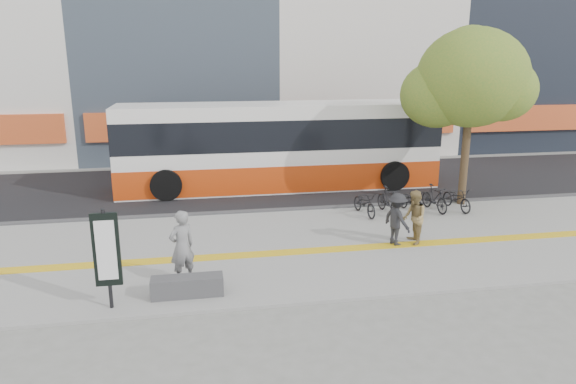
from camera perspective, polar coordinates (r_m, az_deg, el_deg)
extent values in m
plane|color=slate|center=(13.37, 0.38, -8.58)|extent=(120.00, 120.00, 0.00)
cube|color=gray|center=(14.72, -0.69, -6.16)|extent=(40.00, 7.00, 0.08)
cube|color=gold|center=(14.24, -0.36, -6.70)|extent=(40.00, 0.45, 0.01)
cube|color=black|center=(21.83, -3.94, 0.74)|extent=(40.00, 8.00, 0.06)
cube|color=#37373A|center=(17.99, -2.53, -2.16)|extent=(40.00, 0.25, 0.14)
cube|color=#D65325|center=(26.67, -0.91, 7.62)|extent=(19.00, 0.50, 1.40)
cube|color=#37373A|center=(11.96, -11.07, -10.18)|extent=(1.60, 0.45, 0.45)
cylinder|color=black|center=(11.50, -19.35, -7.06)|extent=(0.08, 0.08, 2.20)
cube|color=black|center=(11.43, -19.44, -6.03)|extent=(0.55, 0.08, 1.60)
cube|color=white|center=(11.38, -19.48, -6.12)|extent=(0.40, 0.02, 1.30)
cylinder|color=#3E2C1C|center=(19.58, 18.94, 3.30)|extent=(0.28, 0.28, 3.20)
ellipsoid|color=#497527|center=(19.26, 19.67, 11.83)|extent=(3.80, 3.80, 3.42)
ellipsoid|color=#497527|center=(19.27, 16.15, 10.31)|extent=(2.60, 2.60, 2.34)
ellipsoid|color=#497527|center=(19.40, 22.50, 10.41)|extent=(2.40, 2.40, 2.16)
ellipsoid|color=#497527|center=(20.10, 19.49, 14.22)|extent=(2.20, 2.20, 1.98)
cube|color=silver|center=(21.13, -1.02, 5.13)|extent=(12.85, 2.68, 3.43)
cube|color=#BF390D|center=(21.34, -1.00, 2.15)|extent=(12.88, 2.70, 1.07)
cube|color=black|center=(21.04, -1.02, 6.72)|extent=(12.88, 2.70, 1.18)
cylinder|color=black|center=(19.82, -13.32, 0.77)|extent=(1.18, 0.37, 1.18)
cylinder|color=black|center=(22.43, -12.99, 2.39)|extent=(1.18, 0.37, 1.18)
cylinder|color=black|center=(21.27, 11.65, 1.80)|extent=(1.18, 0.37, 1.18)
cylinder|color=black|center=(23.71, 9.28, 3.23)|extent=(1.18, 0.37, 1.18)
imported|color=black|center=(17.65, 8.48, -1.21)|extent=(0.76, 1.63, 0.82)
imported|color=black|center=(17.92, 11.04, -0.93)|extent=(0.64, 1.57, 0.91)
imported|color=black|center=(18.25, 13.51, -0.94)|extent=(0.76, 1.63, 0.82)
imported|color=black|center=(18.59, 15.90, -0.67)|extent=(0.64, 1.57, 0.91)
imported|color=black|center=(18.98, 18.18, -0.67)|extent=(0.76, 1.63, 0.82)
imported|color=black|center=(12.42, -11.66, -5.95)|extent=(0.77, 0.69, 1.77)
imported|color=olive|center=(15.12, 13.78, -2.76)|extent=(0.68, 0.82, 1.55)
imported|color=black|center=(14.93, 11.97, -2.96)|extent=(0.86, 1.11, 1.51)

